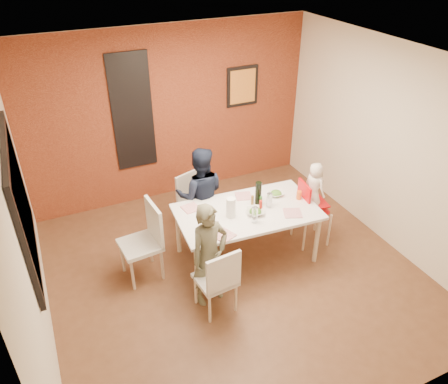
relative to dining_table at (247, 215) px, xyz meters
name	(u,v)px	position (x,y,z in m)	size (l,w,h in m)	color
ground	(234,271)	(-0.29, -0.21, -0.68)	(4.50, 4.50, 0.00)	brown
ceiling	(237,63)	(-0.29, -0.21, 2.02)	(4.50, 4.50, 0.02)	white
wall_back	(171,115)	(-0.29, 2.04, 0.67)	(4.50, 0.02, 2.70)	beige
wall_front	(367,322)	(-0.29, -2.46, 0.67)	(4.50, 0.02, 2.70)	beige
wall_left	(24,232)	(-2.54, -0.21, 0.67)	(0.02, 4.50, 2.70)	beige
wall_right	(388,146)	(1.96, -0.21, 0.67)	(0.02, 4.50, 2.70)	beige
brick_accent_wall	(172,115)	(-0.29, 2.02, 0.67)	(4.50, 0.02, 2.70)	maroon
picture_window_frame	(21,203)	(-2.51, -0.01, 0.87)	(0.05, 1.70, 1.30)	black
picture_window_pane	(22,203)	(-2.49, -0.01, 0.87)	(0.02, 1.55, 1.15)	black
glassblock_strip	(132,112)	(-0.89, 2.00, 0.82)	(0.55, 0.03, 1.70)	silver
glassblock_surround	(132,113)	(-0.89, 2.00, 0.82)	(0.60, 0.03, 1.76)	black
art_print_frame	(242,86)	(0.91, 2.00, 0.97)	(0.54, 0.03, 0.64)	black
art_print_canvas	(243,86)	(0.91, 1.98, 0.97)	(0.44, 0.01, 0.54)	gold
dining_table	(247,215)	(0.00, 0.00, 0.00)	(1.86, 1.12, 0.75)	white
chair_near	(219,279)	(-0.73, -0.75, -0.18)	(0.46, 0.46, 0.90)	silver
chair_far	(193,200)	(-0.40, 0.89, -0.18)	(0.52, 0.52, 0.89)	silver
chair_left	(146,237)	(-1.28, 0.23, -0.11)	(0.51, 0.51, 1.02)	silver
high_chair	(310,207)	(0.94, -0.06, -0.10)	(0.45, 0.45, 0.96)	red
child_near	(209,255)	(-0.74, -0.51, -0.02)	(0.48, 0.32, 1.32)	brown
child_far	(201,195)	(-0.38, 0.66, 0.02)	(0.68, 0.53, 1.40)	black
toddler	(314,186)	(0.96, -0.06, 0.22)	(0.33, 0.21, 0.67)	silver
plate_near_left	(224,235)	(-0.49, -0.35, 0.07)	(0.22, 0.22, 0.01)	silver
plate_far_mid	(244,196)	(0.11, 0.32, 0.07)	(0.21, 0.21, 0.01)	white
plate_near_right	(293,213)	(0.49, -0.30, 0.07)	(0.22, 0.22, 0.01)	white
plate_far_left	(191,208)	(-0.63, 0.35, 0.07)	(0.21, 0.21, 0.01)	white
salad_bowl_a	(255,211)	(0.06, -0.10, 0.10)	(0.23, 0.23, 0.06)	white
salad_bowl_b	(276,194)	(0.52, 0.16, 0.09)	(0.19, 0.19, 0.05)	white
wine_bottle	(258,193)	(0.21, 0.09, 0.22)	(0.08, 0.08, 0.31)	black
wine_glass_a	(255,215)	(-0.03, -0.26, 0.17)	(0.07, 0.07, 0.21)	white
wine_glass_b	(269,200)	(0.29, -0.04, 0.17)	(0.07, 0.07, 0.20)	silver
paper_towel_roll	(231,207)	(-0.24, -0.03, 0.20)	(0.12, 0.12, 0.26)	white
condiment_red	(261,206)	(0.16, -0.07, 0.14)	(0.04, 0.04, 0.14)	red
condiment_green	(261,201)	(0.21, 0.03, 0.13)	(0.03, 0.03, 0.13)	#2A6822
condiment_brown	(252,200)	(0.12, 0.09, 0.14)	(0.04, 0.04, 0.14)	brown
sippy_cup	(299,195)	(0.75, -0.04, 0.12)	(0.07, 0.07, 0.12)	orange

